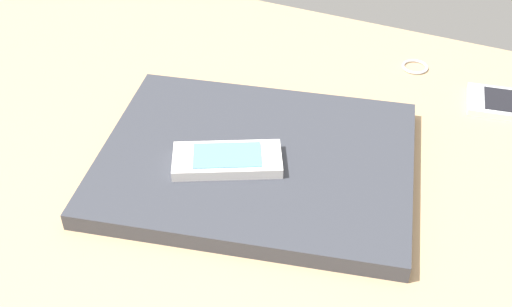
{
  "coord_description": "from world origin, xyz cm",
  "views": [
    {
      "loc": [
        -25.12,
        42.55,
        47.5
      ],
      "look_at": [
        -4.43,
        -4.33,
        5.0
      ],
      "focal_mm": 45.26,
      "sensor_mm": 36.0,
      "label": 1
    }
  ],
  "objects": [
    {
      "name": "desk_surface",
      "position": [
        0.0,
        0.0,
        1.5
      ],
      "size": [
        120.0,
        80.0,
        3.0
      ],
      "primitive_type": "cube",
      "color": "tan",
      "rests_on": "ground"
    },
    {
      "name": "laptop_closed",
      "position": [
        -4.43,
        -4.33,
        3.95
      ],
      "size": [
        36.61,
        31.01,
        1.89
      ],
      "primitive_type": "cube",
      "rotation": [
        0.0,
        0.0,
        0.21
      ],
      "color": "#33353D",
      "rests_on": "desk_surface"
    },
    {
      "name": "cell_phone_on_laptop",
      "position": [
        -2.4,
        -1.73,
        5.49
      ],
      "size": [
        12.03,
        9.28,
        1.26
      ],
      "color": "silver",
      "rests_on": "laptop_closed"
    },
    {
      "name": "cell_phone_on_desk",
      "position": [
        -27.46,
        -26.58,
        3.44
      ],
      "size": [
        10.67,
        7.5,
        0.94
      ],
      "color": "silver",
      "rests_on": "desk_surface"
    },
    {
      "name": "key_ring",
      "position": [
        -15.22,
        -30.6,
        3.18
      ],
      "size": [
        3.37,
        3.37,
        0.36
      ],
      "primitive_type": "torus",
      "color": "silver",
      "rests_on": "desk_surface"
    }
  ]
}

